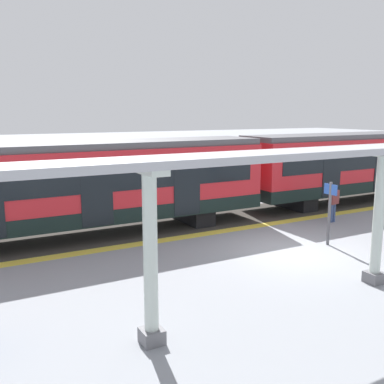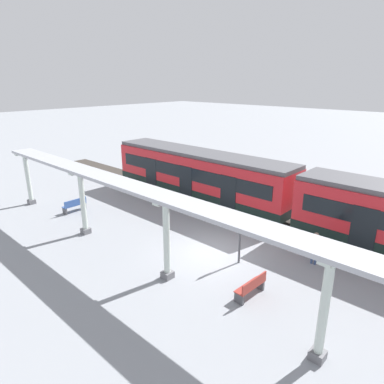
# 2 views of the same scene
# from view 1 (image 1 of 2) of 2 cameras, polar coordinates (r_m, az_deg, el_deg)

# --- Properties ---
(ground_plane) EXTENTS (176.00, 176.00, 0.00)m
(ground_plane) POSITION_cam_1_polar(r_m,az_deg,el_deg) (14.83, 13.03, -7.66)
(ground_plane) COLOR gray
(tactile_edge_strip) EXTENTS (0.51, 33.91, 0.01)m
(tactile_edge_strip) POSITION_cam_1_polar(r_m,az_deg,el_deg) (17.27, 5.82, -4.84)
(tactile_edge_strip) COLOR yellow
(tactile_edge_strip) RESTS_ON ground
(trackbed) EXTENTS (3.20, 45.91, 0.01)m
(trackbed) POSITION_cam_1_polar(r_m,az_deg,el_deg) (18.78, 2.60, -3.56)
(trackbed) COLOR #38332D
(trackbed) RESTS_ON ground
(train_near_carriage) EXTENTS (2.65, 13.88, 3.48)m
(train_near_carriage) POSITION_cam_1_polar(r_m,az_deg,el_deg) (16.31, -13.66, 0.59)
(train_near_carriage) COLOR red
(train_near_carriage) RESTS_ON ground
(train_far_carriage) EXTENTS (2.65, 13.88, 3.48)m
(train_far_carriage) POSITION_cam_1_polar(r_m,az_deg,el_deg) (24.39, 21.24, 3.33)
(train_far_carriage) COLOR red
(train_far_carriage) RESTS_ON ground
(canopy_pillar_second) EXTENTS (1.10, 0.44, 3.53)m
(canopy_pillar_second) POSITION_cam_1_polar(r_m,az_deg,el_deg) (8.47, -5.46, -8.47)
(canopy_pillar_second) COLOR slate
(canopy_pillar_second) RESTS_ON ground
(canopy_pillar_third) EXTENTS (1.10, 0.44, 3.53)m
(canopy_pillar_third) POSITION_cam_1_polar(r_m,az_deg,el_deg) (12.44, 23.24, -3.15)
(canopy_pillar_third) COLOR slate
(canopy_pillar_third) RESTS_ON ground
(canopy_beam) EXTENTS (1.20, 27.23, 0.16)m
(canopy_beam) POSITION_cam_1_polar(r_m,az_deg,el_deg) (12.03, 23.30, 5.19)
(canopy_beam) COLOR #A8AAB2
(canopy_beam) RESTS_ON canopy_pillar_nearest
(platform_info_sign) EXTENTS (0.56, 0.10, 2.20)m
(platform_info_sign) POSITION_cam_1_polar(r_m,az_deg,el_deg) (15.61, 17.59, -1.92)
(platform_info_sign) COLOR #4C4C51
(platform_info_sign) RESTS_ON ground
(passenger_waiting_near_edge) EXTENTS (0.26, 0.47, 1.56)m
(passenger_waiting_near_edge) POSITION_cam_1_polar(r_m,az_deg,el_deg) (19.00, 18.10, -0.90)
(passenger_waiting_near_edge) COLOR #3D5281
(passenger_waiting_near_edge) RESTS_ON ground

